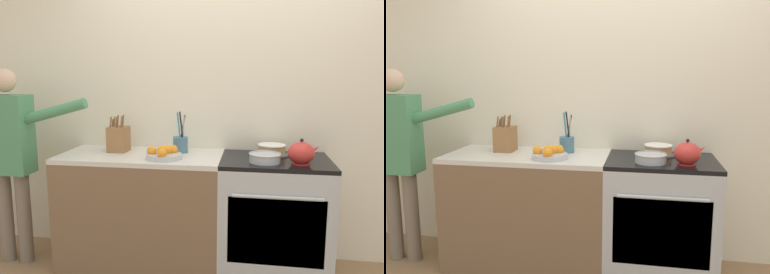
{
  "view_description": "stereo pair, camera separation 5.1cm",
  "coord_description": "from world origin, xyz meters",
  "views": [
    {
      "loc": [
        0.13,
        -2.42,
        1.49
      ],
      "look_at": [
        -0.3,
        0.27,
        1.04
      ],
      "focal_mm": 35.0,
      "sensor_mm": 36.0,
      "label": 1
    },
    {
      "loc": [
        0.19,
        -2.41,
        1.49
      ],
      "look_at": [
        -0.3,
        0.27,
        1.04
      ],
      "focal_mm": 35.0,
      "sensor_mm": 36.0,
      "label": 2
    }
  ],
  "objects": [
    {
      "name": "wall_back",
      "position": [
        0.0,
        0.62,
        1.3
      ],
      "size": [
        8.0,
        0.04,
        2.6
      ],
      "color": "silver",
      "rests_on": "ground_plane"
    },
    {
      "name": "counter_cabinet",
      "position": [
        -0.7,
        0.3,
        0.45
      ],
      "size": [
        1.24,
        0.6,
        0.89
      ],
      "color": "brown",
      "rests_on": "ground_plane"
    },
    {
      "name": "stove_range",
      "position": [
        0.31,
        0.3,
        0.45
      ],
      "size": [
        0.79,
        0.63,
        0.89
      ],
      "color": "#B7BABF",
      "rests_on": "ground_plane"
    },
    {
      "name": "layer_cake",
      "position": [
        0.29,
        0.43,
        0.93
      ],
      "size": [
        0.26,
        0.26,
        0.08
      ],
      "color": "#4C4C51",
      "rests_on": "stove_range"
    },
    {
      "name": "tea_kettle",
      "position": [
        0.47,
        0.17,
        0.97
      ],
      "size": [
        0.22,
        0.18,
        0.18
      ],
      "color": "red",
      "rests_on": "stove_range"
    },
    {
      "name": "mixing_bowl",
      "position": [
        0.23,
        0.18,
        0.92
      ],
      "size": [
        0.23,
        0.23,
        0.06
      ],
      "color": "#B7BABF",
      "rests_on": "stove_range"
    },
    {
      "name": "knife_block",
      "position": [
        -0.91,
        0.38,
        0.99
      ],
      "size": [
        0.15,
        0.16,
        0.29
      ],
      "color": "olive",
      "rests_on": "counter_cabinet"
    },
    {
      "name": "utensil_crock",
      "position": [
        -0.42,
        0.42,
        0.96
      ],
      "size": [
        0.12,
        0.12,
        0.32
      ],
      "color": "#477084",
      "rests_on": "counter_cabinet"
    },
    {
      "name": "fruit_bowl",
      "position": [
        -0.49,
        0.17,
        0.93
      ],
      "size": [
        0.26,
        0.26,
        0.1
      ],
      "color": "#B7BABF",
      "rests_on": "counter_cabinet"
    },
    {
      "name": "person_baker",
      "position": [
        -1.71,
        0.16,
        0.91
      ],
      "size": [
        0.9,
        0.2,
        1.54
      ],
      "rotation": [
        0.0,
        0.0,
        -0.17
      ],
      "color": "#7A6B5B",
      "rests_on": "ground_plane"
    }
  ]
}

